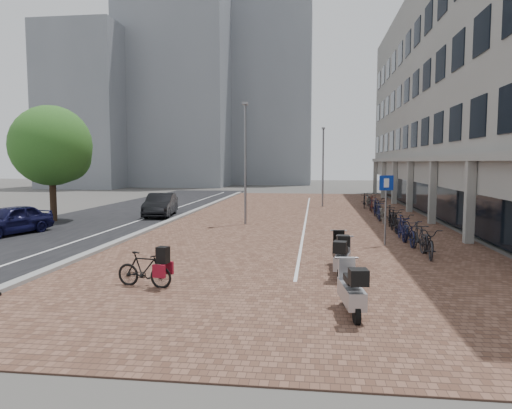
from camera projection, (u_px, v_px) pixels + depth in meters
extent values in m
plane|color=#474442|center=(234.00, 258.00, 15.94)|extent=(140.00, 140.00, 0.00)
cube|color=brown|center=(303.00, 218.00, 27.55)|extent=(14.50, 42.00, 0.04)
cube|color=black|center=(123.00, 215.00, 28.92)|extent=(8.00, 50.00, 0.03)
cube|color=gray|center=(185.00, 215.00, 28.43)|extent=(0.35, 42.00, 0.14)
cube|color=white|center=(155.00, 215.00, 28.67)|extent=(0.12, 44.00, 0.00)
cube|color=white|center=(306.00, 217.00, 27.52)|extent=(0.10, 30.00, 0.00)
cube|color=gray|center=(482.00, 78.00, 29.36)|extent=(8.00, 40.00, 13.00)
cube|color=black|center=(423.00, 186.00, 30.40)|extent=(0.15, 38.00, 3.20)
cube|color=gray|center=(420.00, 159.00, 30.27)|extent=(1.60, 38.00, 0.30)
cube|color=gray|center=(470.00, 201.00, 18.64)|extent=(0.35, 0.35, 3.40)
cube|color=gray|center=(433.00, 192.00, 24.57)|extent=(0.35, 0.35, 3.40)
cube|color=gray|center=(410.00, 186.00, 30.50)|extent=(0.35, 0.35, 3.40)
cube|color=gray|center=(394.00, 182.00, 36.43)|extent=(0.35, 0.35, 3.40)
cube|color=gray|center=(383.00, 179.00, 42.35)|extent=(0.35, 0.35, 3.40)
cube|color=gray|center=(375.00, 177.00, 48.28)|extent=(0.35, 0.35, 3.40)
cube|color=gray|center=(178.00, 68.00, 63.92)|extent=(14.00, 12.00, 32.00)
cube|color=gray|center=(271.00, 96.00, 69.61)|extent=(12.00, 10.00, 26.00)
cube|color=gray|center=(89.00, 109.00, 59.78)|extent=(10.00, 10.00, 20.00)
imported|color=black|center=(10.00, 220.00, 21.02)|extent=(2.58, 4.22, 1.34)
imported|color=black|center=(161.00, 205.00, 28.24)|extent=(2.05, 4.38, 1.39)
imported|color=black|center=(144.00, 270.00, 12.22)|extent=(1.62, 0.71, 0.94)
cube|color=black|center=(144.00, 254.00, 12.18)|extent=(0.32, 0.31, 0.42)
cube|color=maroon|center=(136.00, 268.00, 12.24)|extent=(0.34, 0.15, 0.33)
cube|color=maroon|center=(152.00, 268.00, 12.19)|extent=(0.34, 0.15, 0.33)
cylinder|color=slate|center=(385.00, 214.00, 18.18)|extent=(0.07, 0.07, 2.52)
cube|color=#0C2DA4|center=(386.00, 183.00, 18.04)|extent=(0.56, 0.22, 0.57)
cylinder|color=slate|center=(245.00, 165.00, 24.23)|extent=(0.12, 0.12, 6.23)
cylinder|color=gray|center=(323.00, 168.00, 34.00)|extent=(0.12, 0.12, 5.67)
cylinder|color=#382619|center=(53.00, 196.00, 25.76)|extent=(0.36, 0.36, 2.76)
sphere|color=#2A591E|center=(51.00, 146.00, 25.51)|extent=(4.34, 4.34, 4.34)
sphere|color=#2A591E|center=(66.00, 157.00, 26.08)|extent=(2.76, 2.76, 2.76)
imported|color=black|center=(429.00, 243.00, 16.06)|extent=(0.87, 2.03, 1.04)
imported|color=black|center=(419.00, 237.00, 17.21)|extent=(0.59, 1.77, 1.05)
imported|color=black|center=(409.00, 232.00, 18.36)|extent=(0.73, 1.99, 1.04)
imported|color=#131534|center=(402.00, 228.00, 19.51)|extent=(0.51, 1.75, 1.05)
imported|color=black|center=(402.00, 225.00, 20.61)|extent=(0.91, 2.04, 1.04)
imported|color=black|center=(394.00, 221.00, 21.77)|extent=(0.53, 1.76, 1.05)
imported|color=black|center=(394.00, 219.00, 22.88)|extent=(0.72, 1.98, 1.04)
imported|color=black|center=(389.00, 216.00, 24.02)|extent=(0.76, 1.80, 1.05)
imported|color=#615F58|center=(383.00, 213.00, 25.19)|extent=(0.72, 1.98, 1.04)
imported|color=#141737|center=(379.00, 211.00, 26.33)|extent=(0.59, 1.77, 1.05)
imported|color=black|center=(378.00, 209.00, 27.45)|extent=(0.82, 2.02, 1.04)
imported|color=black|center=(375.00, 207.00, 28.59)|extent=(0.79, 1.81, 1.05)
imported|color=black|center=(378.00, 206.00, 29.69)|extent=(0.83, 2.02, 1.04)
imported|color=#441612|center=(372.00, 204.00, 30.85)|extent=(0.68, 1.79, 1.05)
imported|color=black|center=(370.00, 202.00, 31.98)|extent=(0.88, 2.03, 1.04)
imported|color=black|center=(364.00, 201.00, 33.16)|extent=(0.69, 1.79, 1.05)
imported|color=#52514B|center=(369.00, 200.00, 34.24)|extent=(0.71, 1.98, 1.04)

